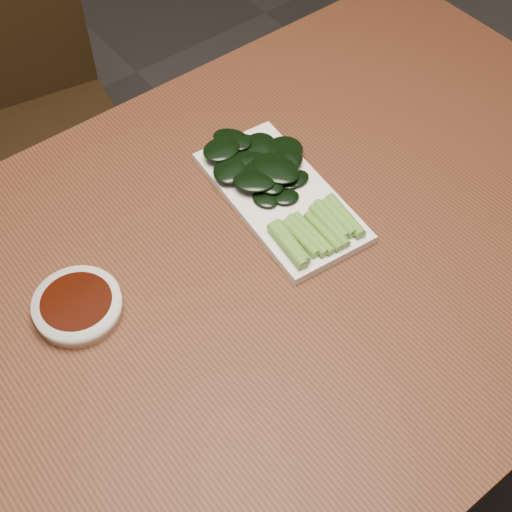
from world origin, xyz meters
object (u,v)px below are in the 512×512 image
Objects in this scene: chair_far at (25,116)px; serving_plate at (281,197)px; gai_lan at (275,182)px; sauce_bowl at (78,306)px; table at (241,306)px.

chair_far is 3.06× the size of serving_plate.
gai_lan is (0.00, 0.01, 0.02)m from serving_plate.
sauce_bowl is 0.39× the size of serving_plate.
gai_lan is at bearing -69.34° from chair_far.
serving_plate is at bearing 29.48° from table.
chair_far is 7.81× the size of sauce_bowl.
gai_lan is at bearing 0.85° from sauce_bowl.
sauce_bowl is at bearing -179.15° from gai_lan.
table is at bearing -80.03° from chair_far.
chair_far is 0.77m from serving_plate.
chair_far is 0.78m from sauce_bowl.
sauce_bowl is at bearing -95.81° from chair_far.
chair_far reaches higher than sauce_bowl.
serving_plate is at bearing -90.94° from gai_lan.
gai_lan reaches higher than table.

